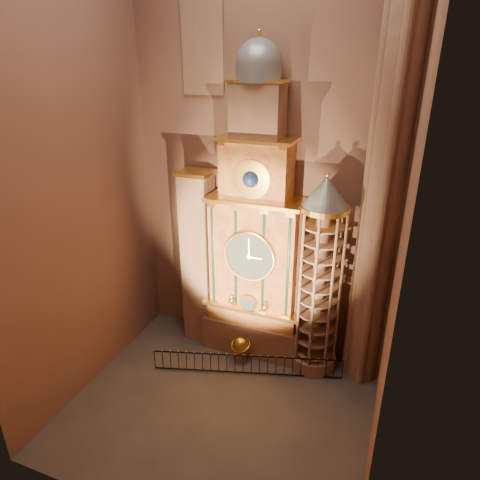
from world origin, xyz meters
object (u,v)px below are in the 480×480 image
at_px(portrait_tower, 199,258).
at_px(iron_railing, 247,365).
at_px(astronomical_clock, 256,242).
at_px(stair_turret, 319,280).
at_px(celestial_globe, 241,347).

height_order(portrait_tower, iron_railing, portrait_tower).
bearing_deg(astronomical_clock, stair_turret, -4.30).
bearing_deg(portrait_tower, celestial_globe, -25.32).
height_order(astronomical_clock, celestial_globe, astronomical_clock).
relative_size(stair_turret, celestial_globe, 6.99).
bearing_deg(celestial_globe, astronomical_clock, 79.13).
height_order(stair_turret, celestial_globe, stair_turret).
relative_size(portrait_tower, stair_turret, 0.94).
bearing_deg(astronomical_clock, iron_railing, -79.38).
bearing_deg(stair_turret, celestial_globe, -162.45).
distance_m(stair_turret, iron_railing, 5.93).
height_order(astronomical_clock, stair_turret, astronomical_clock).
bearing_deg(astronomical_clock, celestial_globe, -100.87).
distance_m(astronomical_clock, celestial_globe, 5.94).
bearing_deg(stair_turret, astronomical_clock, 175.70).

